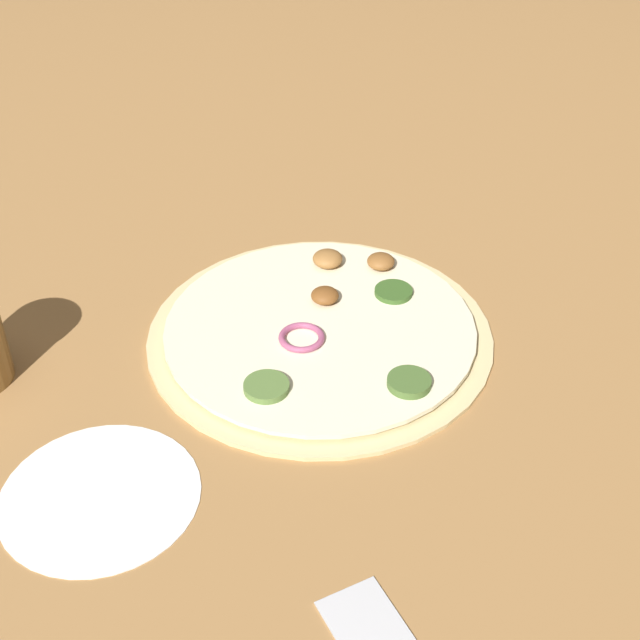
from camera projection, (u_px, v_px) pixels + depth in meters
The scene contains 3 objects.
ground_plane at pixel (320, 337), 0.74m from camera, with size 3.00×3.00×0.00m, color #9E703F.
pizza at pixel (321, 330), 0.74m from camera, with size 0.29×0.29×0.03m.
flour_patch at pixel (100, 495), 0.60m from camera, with size 0.14×0.14×0.00m.
Camera 1 is at (0.46, 0.36, 0.46)m, focal length 50.00 mm.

